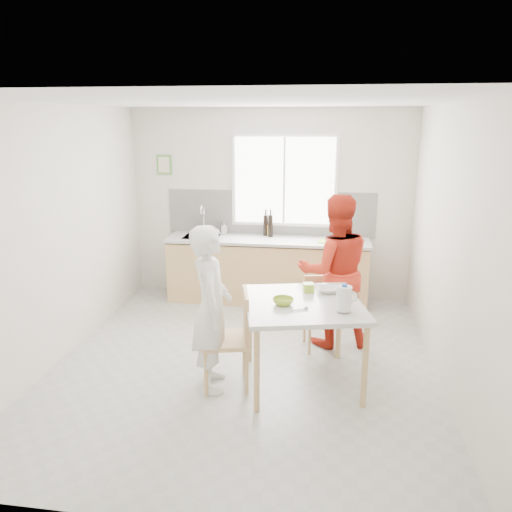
{
  "coord_description": "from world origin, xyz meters",
  "views": [
    {
      "loc": [
        0.83,
        -4.8,
        2.54
      ],
      "look_at": [
        0.09,
        0.2,
        1.15
      ],
      "focal_mm": 35.0,
      "sensor_mm": 36.0,
      "label": 1
    }
  ],
  "objects_px": {
    "chair_left": "(233,335)",
    "wine_bottle_a": "(270,226)",
    "bowl_green": "(283,301)",
    "person_red": "(335,271)",
    "person_white": "(211,309)",
    "milk_jug": "(344,298)",
    "wine_bottle_b": "(266,225)",
    "bowl_white": "(328,290)",
    "dining_table": "(303,310)",
    "chair_far": "(321,309)"
  },
  "relations": [
    {
      "from": "wine_bottle_b",
      "to": "bowl_white",
      "type": "bearing_deg",
      "value": -66.89
    },
    {
      "from": "chair_left",
      "to": "bowl_white",
      "type": "height_order",
      "value": "chair_left"
    },
    {
      "from": "bowl_white",
      "to": "wine_bottle_a",
      "type": "bearing_deg",
      "value": 112.05
    },
    {
      "from": "bowl_white",
      "to": "wine_bottle_a",
      "type": "distance_m",
      "value": 2.23
    },
    {
      "from": "chair_far",
      "to": "milk_jug",
      "type": "bearing_deg",
      "value": -91.38
    },
    {
      "from": "milk_jug",
      "to": "wine_bottle_b",
      "type": "distance_m",
      "value": 2.85
    },
    {
      "from": "chair_far",
      "to": "bowl_green",
      "type": "relative_size",
      "value": 4.11
    },
    {
      "from": "chair_left",
      "to": "wine_bottle_a",
      "type": "height_order",
      "value": "wine_bottle_a"
    },
    {
      "from": "person_red",
      "to": "wine_bottle_b",
      "type": "height_order",
      "value": "person_red"
    },
    {
      "from": "person_red",
      "to": "bowl_white",
      "type": "relative_size",
      "value": 7.96
    },
    {
      "from": "chair_far",
      "to": "person_white",
      "type": "relative_size",
      "value": 0.5
    },
    {
      "from": "dining_table",
      "to": "bowl_green",
      "type": "bearing_deg",
      "value": -153.06
    },
    {
      "from": "dining_table",
      "to": "person_red",
      "type": "height_order",
      "value": "person_red"
    },
    {
      "from": "person_red",
      "to": "wine_bottle_b",
      "type": "distance_m",
      "value": 1.79
    },
    {
      "from": "dining_table",
      "to": "wine_bottle_b",
      "type": "bearing_deg",
      "value": 105.43
    },
    {
      "from": "chair_far",
      "to": "person_red",
      "type": "distance_m",
      "value": 0.46
    },
    {
      "from": "person_white",
      "to": "person_red",
      "type": "distance_m",
      "value": 1.64
    },
    {
      "from": "wine_bottle_b",
      "to": "person_red",
      "type": "bearing_deg",
      "value": -56.68
    },
    {
      "from": "dining_table",
      "to": "wine_bottle_a",
      "type": "height_order",
      "value": "wine_bottle_a"
    },
    {
      "from": "chair_left",
      "to": "person_white",
      "type": "relative_size",
      "value": 0.6
    },
    {
      "from": "chair_far",
      "to": "milk_jug",
      "type": "relative_size",
      "value": 3.32
    },
    {
      "from": "dining_table",
      "to": "chair_left",
      "type": "relative_size",
      "value": 1.37
    },
    {
      "from": "chair_left",
      "to": "milk_jug",
      "type": "distance_m",
      "value": 1.13
    },
    {
      "from": "bowl_white",
      "to": "wine_bottle_b",
      "type": "bearing_deg",
      "value": 113.11
    },
    {
      "from": "wine_bottle_b",
      "to": "milk_jug",
      "type": "bearing_deg",
      "value": -68.31
    },
    {
      "from": "chair_far",
      "to": "bowl_white",
      "type": "height_order",
      "value": "bowl_white"
    },
    {
      "from": "milk_jug",
      "to": "wine_bottle_a",
      "type": "relative_size",
      "value": 0.77
    },
    {
      "from": "milk_jug",
      "to": "wine_bottle_a",
      "type": "distance_m",
      "value": 2.76
    },
    {
      "from": "bowl_white",
      "to": "milk_jug",
      "type": "xyz_separation_m",
      "value": [
        0.14,
        -0.51,
        0.11
      ]
    },
    {
      "from": "person_white",
      "to": "bowl_green",
      "type": "height_order",
      "value": "person_white"
    },
    {
      "from": "dining_table",
      "to": "wine_bottle_b",
      "type": "relative_size",
      "value": 4.42
    },
    {
      "from": "chair_left",
      "to": "person_red",
      "type": "bearing_deg",
      "value": 126.32
    },
    {
      "from": "bowl_green",
      "to": "chair_left",
      "type": "bearing_deg",
      "value": -173.08
    },
    {
      "from": "dining_table",
      "to": "bowl_green",
      "type": "height_order",
      "value": "bowl_green"
    },
    {
      "from": "person_red",
      "to": "wine_bottle_b",
      "type": "bearing_deg",
      "value": -69.58
    },
    {
      "from": "chair_far",
      "to": "bowl_green",
      "type": "xyz_separation_m",
      "value": [
        -0.34,
        -0.96,
        0.43
      ]
    },
    {
      "from": "dining_table",
      "to": "bowl_green",
      "type": "relative_size",
      "value": 6.66
    },
    {
      "from": "chair_far",
      "to": "milk_jug",
      "type": "height_order",
      "value": "milk_jug"
    },
    {
      "from": "chair_left",
      "to": "bowl_white",
      "type": "distance_m",
      "value": 1.07
    },
    {
      "from": "bowl_green",
      "to": "wine_bottle_a",
      "type": "xyz_separation_m",
      "value": [
        -0.42,
        2.47,
        0.2
      ]
    },
    {
      "from": "dining_table",
      "to": "person_red",
      "type": "distance_m",
      "value": 1.02
    },
    {
      "from": "bowl_white",
      "to": "wine_bottle_b",
      "type": "xyz_separation_m",
      "value": [
        -0.91,
        2.14,
        0.19
      ]
    },
    {
      "from": "chair_left",
      "to": "milk_jug",
      "type": "height_order",
      "value": "milk_jug"
    },
    {
      "from": "dining_table",
      "to": "person_white",
      "type": "xyz_separation_m",
      "value": [
        -0.86,
        -0.2,
        0.05
      ]
    },
    {
      "from": "chair_left",
      "to": "person_white",
      "type": "bearing_deg",
      "value": -90.0
    },
    {
      "from": "chair_far",
      "to": "milk_jug",
      "type": "xyz_separation_m",
      "value": [
        0.22,
        -1.07,
        0.53
      ]
    },
    {
      "from": "dining_table",
      "to": "wine_bottle_b",
      "type": "distance_m",
      "value": 2.56
    },
    {
      "from": "person_red",
      "to": "bowl_green",
      "type": "distance_m",
      "value": 1.16
    },
    {
      "from": "bowl_green",
      "to": "bowl_white",
      "type": "xyz_separation_m",
      "value": [
        0.42,
        0.4,
        -0.0
      ]
    },
    {
      "from": "dining_table",
      "to": "chair_far",
      "type": "height_order",
      "value": "dining_table"
    }
  ]
}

